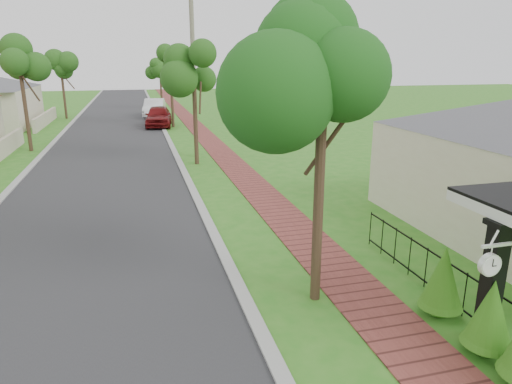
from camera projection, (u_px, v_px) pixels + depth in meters
name	position (u px, v px, depth m)	size (l,w,h in m)	color
ground	(233.00, 353.00, 8.35)	(160.00, 160.00, 0.00)	#2C761C
road	(110.00, 153.00, 26.19)	(7.00, 120.00, 0.02)	#28282B
kerb_right	(174.00, 150.00, 27.08)	(0.30, 120.00, 0.10)	#9E9E99
kerb_left	(41.00, 157.00, 25.29)	(0.30, 120.00, 0.10)	#9E9E99
sidewalk	(217.00, 148.00, 27.72)	(1.50, 120.00, 0.03)	brown
porch_post	(490.00, 293.00, 8.23)	(0.48, 0.48, 2.52)	black
picket_fence	(465.00, 293.00, 9.41)	(0.03, 8.02, 1.00)	black
street_trees	(110.00, 70.00, 31.31)	(10.70, 37.65, 5.89)	#382619
hedge_row	(512.00, 330.00, 7.66)	(0.85, 4.12, 1.86)	#235E12
parked_car_red	(159.00, 116.00, 36.53)	(1.94, 4.83, 1.65)	maroon
parked_car_white	(154.00, 108.00, 42.79)	(1.75, 5.02, 1.65)	white
near_tree	(324.00, 77.00, 8.94)	(2.36, 2.36, 6.06)	#382619
utility_pole	(194.00, 75.00, 24.15)	(1.20, 0.24, 8.66)	gray
station_clock	(490.00, 263.00, 7.51)	(0.66, 0.13, 0.56)	white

